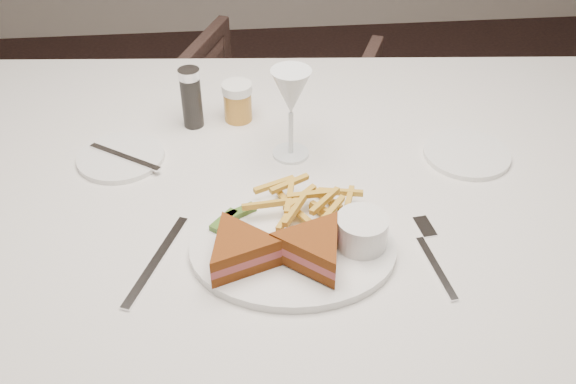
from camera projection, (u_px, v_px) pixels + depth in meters
The scene contains 3 objects.
table at pixel (286, 336), 1.34m from camera, with size 1.56×1.04×0.75m, color silver.
chair_far at pixel (273, 125), 2.11m from camera, with size 0.59×0.55×0.61m, color #47322C.
table_setting at pixel (288, 196), 1.05m from camera, with size 0.80×0.65×0.18m.
Camera 1 is at (-0.22, -0.72, 1.45)m, focal length 40.00 mm.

